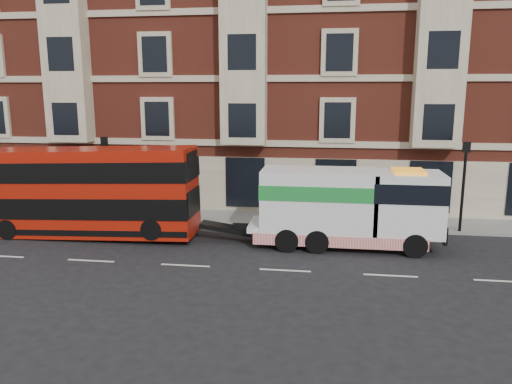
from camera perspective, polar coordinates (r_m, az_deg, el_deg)
ground at (r=20.35m, az=-8.08°, el=-8.31°), size 120.00×120.00×0.00m
sidewalk at (r=27.29m, az=-3.75°, el=-2.90°), size 90.00×3.00×0.15m
victorian_terrace at (r=33.87m, az=-0.42°, el=16.97°), size 45.00×12.00×20.40m
lamp_post_west at (r=27.42m, az=-16.76°, el=2.26°), size 0.35×0.15×4.35m
lamp_post_east at (r=25.76m, az=22.65°, el=1.28°), size 0.35×0.15×4.35m
double_decker_bus at (r=24.87m, az=-18.81°, el=0.17°), size 10.40×2.39×4.21m
tow_truck at (r=22.32m, az=10.12°, el=-1.67°), size 8.32×2.46×3.47m
pedestrian at (r=30.13m, az=-18.63°, el=-0.40°), size 0.68×0.68×1.60m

